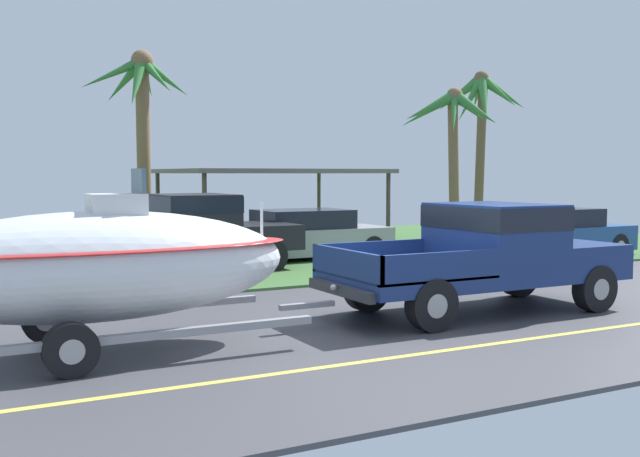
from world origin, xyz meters
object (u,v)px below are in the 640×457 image
at_px(boat_on_trailer, 96,265).
at_px(parked_pickup_background, 193,229).
at_px(pickup_truck_towing, 492,251).
at_px(carport_awning, 270,172).
at_px(palm_tree_far_left, 452,126).
at_px(palm_tree_mid, 141,106).
at_px(parked_sedan_far, 556,233).
at_px(palm_tree_near_left, 482,111).
at_px(parked_sedan_near, 308,235).

xyz_separation_m(boat_on_trailer, parked_pickup_background, (3.66, 7.14, -0.12)).
xyz_separation_m(pickup_truck_towing, parked_pickup_background, (-2.98, 7.14, 0.02)).
height_order(carport_awning, palm_tree_far_left, palm_tree_far_left).
distance_m(carport_awning, palm_tree_mid, 4.81).
distance_m(parked_sedan_far, palm_tree_near_left, 7.33).
height_order(parked_pickup_background, parked_sedan_near, parked_pickup_background).
bearing_deg(parked_sedan_far, carport_awning, 124.82).
xyz_separation_m(boat_on_trailer, palm_tree_far_left, (13.40, 9.83, 2.76)).
distance_m(pickup_truck_towing, palm_tree_mid, 13.87).
distance_m(parked_pickup_background, carport_awning, 7.84).
xyz_separation_m(pickup_truck_towing, parked_sedan_near, (0.65, 8.21, -0.35)).
xyz_separation_m(pickup_truck_towing, carport_awning, (1.77, 13.24, 1.37)).
bearing_deg(pickup_truck_towing, parked_sedan_near, 85.50).
distance_m(pickup_truck_towing, carport_awning, 13.42).
relative_size(pickup_truck_towing, parked_sedan_near, 1.25).
xyz_separation_m(parked_pickup_background, parked_sedan_near, (3.62, 1.07, -0.37)).
bearing_deg(palm_tree_far_left, parked_pickup_background, -164.59).
bearing_deg(palm_tree_far_left, parked_sedan_near, -165.20).
distance_m(pickup_truck_towing, palm_tree_near_left, 15.06).
xyz_separation_m(palm_tree_mid, palm_tree_far_left, (9.35, -3.37, -0.51)).
relative_size(parked_pickup_background, palm_tree_far_left, 1.15).
bearing_deg(carport_awning, parked_pickup_background, -127.88).
distance_m(pickup_truck_towing, palm_tree_far_left, 12.27).
height_order(parked_sedan_far, palm_tree_mid, palm_tree_mid).
bearing_deg(palm_tree_near_left, parked_sedan_far, -110.12).
xyz_separation_m(boat_on_trailer, parked_sedan_far, (13.77, 5.52, -0.49)).
bearing_deg(palm_tree_mid, carport_awning, 0.56).
height_order(carport_awning, palm_tree_near_left, palm_tree_near_left).
relative_size(boat_on_trailer, parked_sedan_near, 1.47).
xyz_separation_m(parked_sedan_far, carport_awning, (-5.37, 7.72, 1.73)).
bearing_deg(palm_tree_near_left, pickup_truck_towing, -129.28).
height_order(parked_pickup_background, palm_tree_mid, palm_tree_mid).
bearing_deg(palm_tree_mid, palm_tree_near_left, -9.00).
height_order(parked_sedan_near, parked_sedan_far, same).
xyz_separation_m(boat_on_trailer, carport_awning, (8.40, 13.24, 1.23)).
bearing_deg(palm_tree_mid, pickup_truck_towing, -78.90).
relative_size(parked_sedan_far, palm_tree_mid, 0.72).
distance_m(parked_pickup_background, palm_tree_near_left, 13.41).
bearing_deg(parked_sedan_far, palm_tree_near_left, 69.88).
relative_size(boat_on_trailer, palm_tree_near_left, 1.06).
height_order(parked_pickup_background, carport_awning, carport_awning).
relative_size(parked_sedan_near, carport_awning, 0.63).
height_order(pickup_truck_towing, parked_pickup_background, parked_pickup_background).
distance_m(palm_tree_near_left, palm_tree_mid, 12.00).
height_order(parked_sedan_near, palm_tree_mid, palm_tree_mid).
xyz_separation_m(pickup_truck_towing, palm_tree_near_left, (9.26, 11.32, 3.60)).
xyz_separation_m(parked_sedan_far, palm_tree_far_left, (-0.37, 4.31, 3.25)).
xyz_separation_m(pickup_truck_towing, parked_sedan_far, (7.13, 5.52, -0.35)).
height_order(parked_sedan_near, carport_awning, carport_awning).
height_order(boat_on_trailer, palm_tree_far_left, palm_tree_far_left).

